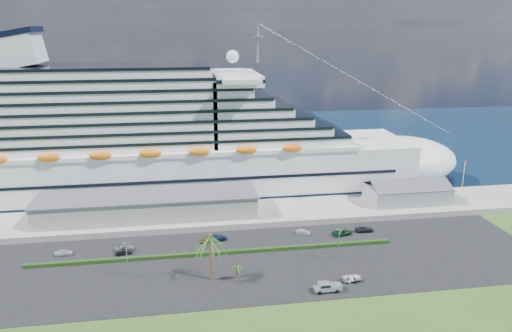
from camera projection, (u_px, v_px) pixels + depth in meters
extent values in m
plane|color=#38521B|center=(259.00, 286.00, 106.52)|extent=(420.00, 420.00, 0.00)
cube|color=black|center=(252.00, 262.00, 116.95)|extent=(140.00, 38.00, 0.12)
cube|color=gray|center=(237.00, 214.00, 144.24)|extent=(240.00, 20.00, 1.80)
cube|color=#0A1E31|center=(213.00, 145.00, 229.93)|extent=(420.00, 160.00, 0.02)
cube|color=silver|center=(167.00, 170.00, 162.05)|extent=(160.00, 30.00, 16.00)
ellipsoid|color=silver|center=(399.00, 160.00, 174.12)|extent=(40.00, 30.00, 16.00)
cube|color=black|center=(168.00, 190.00, 163.93)|extent=(164.00, 30.60, 2.40)
cube|color=silver|center=(124.00, 105.00, 154.28)|extent=(128.00, 26.00, 24.80)
cube|color=silver|center=(235.00, 78.00, 157.38)|extent=(14.00, 38.00, 3.20)
cube|color=silver|center=(21.00, 48.00, 145.26)|extent=(11.58, 14.00, 11.58)
cylinder|color=gray|center=(258.00, 43.00, 155.54)|extent=(0.70, 0.70, 12.00)
ellipsoid|color=orange|center=(150.00, 154.00, 143.75)|extent=(90.00, 2.40, 2.60)
ellipsoid|color=orange|center=(154.00, 131.00, 173.74)|extent=(90.00, 2.40, 2.60)
cube|color=black|center=(167.00, 168.00, 161.83)|extent=(144.00, 30.40, 0.90)
cube|color=gray|center=(148.00, 206.00, 139.40)|extent=(60.00, 14.00, 6.00)
cube|color=#4C4C54|center=(147.00, 195.00, 138.54)|extent=(61.00, 15.00, 0.40)
cube|color=gray|center=(407.00, 194.00, 151.18)|extent=(24.00, 12.00, 4.80)
cube|color=#4C4C54|center=(412.00, 186.00, 147.34)|extent=(24.00, 6.31, 2.74)
cube|color=#4C4C54|center=(404.00, 179.00, 153.04)|extent=(24.00, 6.31, 2.74)
cylinder|color=silver|center=(463.00, 180.00, 152.90)|extent=(0.16, 0.16, 12.00)
cube|color=red|center=(467.00, 162.00, 151.43)|extent=(1.00, 0.04, 0.70)
cube|color=black|center=(216.00, 253.00, 120.35)|extent=(88.00, 1.10, 0.90)
cylinder|color=gray|center=(127.00, 261.00, 108.75)|extent=(0.24, 0.24, 8.00)
cube|color=gray|center=(126.00, 243.00, 107.62)|extent=(1.60, 0.35, 0.35)
cylinder|color=gray|center=(339.00, 246.00, 116.00)|extent=(0.24, 0.24, 8.00)
cube|color=gray|center=(339.00, 230.00, 114.87)|extent=(1.60, 0.35, 0.35)
cylinder|color=#47301E|center=(211.00, 258.00, 107.36)|extent=(0.54, 0.54, 10.50)
sphere|color=#47301E|center=(210.00, 236.00, 105.91)|extent=(0.98, 0.98, 0.98)
cylinder|color=#47301E|center=(237.00, 273.00, 107.64)|extent=(0.35, 0.35, 4.20)
sphere|color=#47301E|center=(237.00, 264.00, 107.06)|extent=(0.73, 0.73, 0.73)
imported|color=silver|center=(64.00, 253.00, 120.02)|extent=(4.38, 2.09, 1.44)
imported|color=black|center=(124.00, 252.00, 120.38)|extent=(4.07, 2.06, 1.28)
imported|color=gray|center=(125.00, 248.00, 122.62)|extent=(4.91, 2.80, 1.29)
imported|color=#122141|center=(216.00, 238.00, 128.06)|extent=(5.80, 3.50, 1.57)
imported|color=maroon|center=(206.00, 240.00, 127.09)|extent=(3.84, 2.79, 1.22)
imported|color=#A1A3A8|center=(303.00, 232.00, 131.83)|extent=(4.19, 2.59, 1.30)
imported|color=#0E3919|center=(342.00, 232.00, 131.58)|extent=(5.72, 3.74, 1.46)
imported|color=black|center=(364.00, 229.00, 133.53)|extent=(4.96, 2.02, 1.44)
cylinder|color=black|center=(320.00, 293.00, 102.60)|extent=(0.86, 0.31, 0.85)
cylinder|color=black|center=(317.00, 288.00, 104.53)|extent=(0.86, 0.31, 0.85)
cylinder|color=black|center=(337.00, 291.00, 103.16)|extent=(0.86, 0.31, 0.85)
cylinder|color=black|center=(334.00, 287.00, 105.09)|extent=(0.86, 0.31, 0.85)
cube|color=#B7BABF|center=(328.00, 288.00, 103.77)|extent=(5.79, 2.19, 0.75)
cube|color=#B7BABF|center=(335.00, 286.00, 103.88)|extent=(2.58, 2.11, 0.59)
cube|color=#B7BABF|center=(324.00, 285.00, 103.45)|extent=(2.37, 2.05, 1.01)
cube|color=black|center=(324.00, 285.00, 103.42)|extent=(2.16, 2.10, 0.59)
cube|color=#B7BABF|center=(316.00, 288.00, 103.34)|extent=(0.98, 2.04, 0.37)
cube|color=gray|center=(353.00, 279.00, 107.82)|extent=(4.37, 1.96, 0.11)
cylinder|color=gray|center=(344.00, 280.00, 107.53)|extent=(2.02, 0.26, 0.07)
cylinder|color=black|center=(355.00, 282.00, 107.15)|extent=(0.61, 0.26, 0.59)
cylinder|color=black|center=(353.00, 278.00, 108.72)|extent=(0.61, 0.26, 0.59)
imported|color=white|center=(353.00, 277.00, 107.67)|extent=(4.96, 3.76, 0.97)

